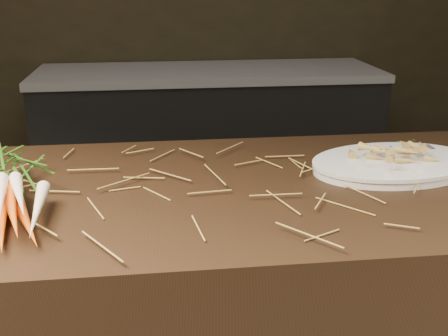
# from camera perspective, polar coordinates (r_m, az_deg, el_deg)

# --- Properties ---
(back_counter) EXTENTS (1.82, 0.62, 0.84)m
(back_counter) POSITION_cam_1_polar(r_m,az_deg,el_deg) (3.13, -1.53, 2.41)
(back_counter) COLOR black
(back_counter) RESTS_ON ground
(straw_bedding) EXTENTS (1.40, 0.60, 0.02)m
(straw_bedding) POSITION_cam_1_polar(r_m,az_deg,el_deg) (1.18, -7.10, -1.70)
(straw_bedding) COLOR olive
(straw_bedding) RESTS_ON main_counter
(root_veg_bunch) EXTENTS (0.24, 0.45, 0.08)m
(root_veg_bunch) POSITION_cam_1_polar(r_m,az_deg,el_deg) (1.15, -21.82, -1.77)
(root_veg_bunch) COLOR #E64E06
(root_veg_bunch) RESTS_ON main_counter
(serving_platter) EXTENTS (0.42, 0.32, 0.02)m
(serving_platter) POSITION_cam_1_polar(r_m,az_deg,el_deg) (1.34, 16.82, 0.26)
(serving_platter) COLOR white
(serving_platter) RESTS_ON main_counter
(roasted_veg_heap) EXTENTS (0.21, 0.17, 0.04)m
(roasted_veg_heap) POSITION_cam_1_polar(r_m,az_deg,el_deg) (1.33, 16.95, 1.55)
(roasted_veg_heap) COLOR gold
(roasted_veg_heap) RESTS_ON serving_platter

